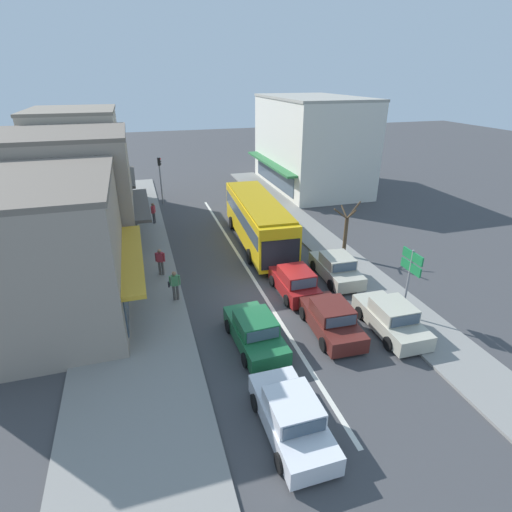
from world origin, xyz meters
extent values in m
plane|color=#3F3F42|center=(0.00, 0.00, 0.00)|extent=(140.00, 140.00, 0.00)
cube|color=silver|center=(0.00, 4.00, 0.00)|extent=(0.20, 28.00, 0.01)
cube|color=gray|center=(-6.80, 6.00, 0.07)|extent=(5.20, 44.00, 0.14)
cube|color=gray|center=(6.20, 6.00, 0.06)|extent=(2.80, 44.00, 0.12)
cube|color=gray|center=(-10.20, 1.25, 3.31)|extent=(6.40, 9.13, 6.63)
cube|color=gold|center=(-6.55, 1.25, 2.70)|extent=(1.10, 8.40, 0.20)
cube|color=#425160|center=(-6.97, 1.25, 1.40)|extent=(0.06, 7.30, 1.80)
cube|color=#6E6358|center=(-10.20, 1.25, 6.75)|extent=(6.56, 9.13, 0.24)
cube|color=gray|center=(-10.20, 10.01, 3.73)|extent=(7.90, 8.02, 7.46)
cube|color=#4C4742|center=(-5.80, 10.01, 2.70)|extent=(1.10, 7.38, 0.20)
cube|color=#425160|center=(-6.22, 10.01, 1.40)|extent=(0.06, 6.42, 1.80)
cube|color=#6E6358|center=(-10.20, 10.01, 7.58)|extent=(8.06, 8.02, 0.24)
cube|color=#B2A38E|center=(-10.20, 18.66, 4.07)|extent=(6.41, 8.59, 8.14)
cube|color=#4C4742|center=(-6.55, 18.66, 2.70)|extent=(1.10, 7.90, 0.20)
cube|color=#425160|center=(-6.97, 18.66, 1.40)|extent=(0.06, 6.87, 1.80)
cube|color=gray|center=(-10.20, 18.66, 8.26)|extent=(6.57, 8.59, 0.24)
cube|color=silver|center=(11.50, 20.48, 4.33)|extent=(7.78, 13.60, 8.66)
cube|color=#2D703D|center=(7.16, 20.48, 2.70)|extent=(1.10, 12.51, 0.20)
cube|color=#425160|center=(7.58, 20.48, 1.40)|extent=(0.06, 10.88, 1.80)
cube|color=#A19D92|center=(11.50, 20.48, 8.78)|extent=(7.94, 13.60, 0.24)
cube|color=yellow|center=(1.79, 7.14, 1.76)|extent=(3.10, 10.92, 2.70)
cube|color=#425160|center=(1.79, 7.14, 2.16)|extent=(3.12, 10.49, 0.90)
cube|color=black|center=(1.48, 1.72, 1.56)|extent=(2.25, 0.19, 1.76)
cube|color=#AF890F|center=(1.79, 7.14, 3.17)|extent=(2.93, 10.05, 0.12)
cylinder|color=black|center=(0.73, 10.56, 0.48)|extent=(0.31, 0.97, 0.96)
cylinder|color=black|center=(3.22, 10.42, 0.48)|extent=(0.31, 0.97, 0.96)
cylinder|color=black|center=(0.37, 4.25, 0.48)|extent=(0.31, 0.97, 0.96)
cylinder|color=black|center=(2.87, 4.11, 0.48)|extent=(0.31, 0.97, 0.96)
cube|color=#1E6638|center=(-1.68, -3.76, 0.51)|extent=(1.92, 4.28, 0.72)
cube|color=#1E6638|center=(-1.67, -3.86, 1.17)|extent=(1.64, 1.87, 0.60)
cube|color=#425160|center=(-1.72, -2.94, 1.17)|extent=(1.44, 0.13, 0.51)
cube|color=#425160|center=(-1.63, -4.78, 1.17)|extent=(1.41, 0.13, 0.48)
cylinder|color=black|center=(-2.60, -2.54, 0.31)|extent=(0.21, 0.63, 0.62)
cylinder|color=black|center=(-0.88, -2.46, 0.31)|extent=(0.21, 0.63, 0.62)
cylinder|color=black|center=(-2.48, -5.06, 0.31)|extent=(0.21, 0.63, 0.62)
cylinder|color=black|center=(-0.76, -4.97, 0.31)|extent=(0.21, 0.63, 0.62)
cube|color=#561E19|center=(1.94, -3.80, 0.51)|extent=(1.90, 4.27, 0.72)
cube|color=#561E19|center=(1.94, -3.90, 1.17)|extent=(1.63, 1.86, 0.60)
cube|color=#425160|center=(1.98, -2.99, 1.17)|extent=(1.44, 0.12, 0.51)
cube|color=#425160|center=(1.90, -4.82, 1.17)|extent=(1.41, 0.12, 0.48)
cylinder|color=black|center=(1.13, -2.51, 0.31)|extent=(0.21, 0.63, 0.62)
cylinder|color=black|center=(2.85, -2.58, 0.31)|extent=(0.21, 0.63, 0.62)
cylinder|color=black|center=(1.03, -5.03, 0.31)|extent=(0.21, 0.63, 0.62)
cylinder|color=black|center=(2.75, -5.10, 0.31)|extent=(0.21, 0.63, 0.62)
cube|color=maroon|center=(1.63, -0.05, 0.52)|extent=(1.69, 3.72, 0.76)
cube|color=maroon|center=(1.63, -0.35, 1.22)|extent=(1.55, 1.92, 0.64)
cube|color=#425160|center=(1.62, 0.62, 1.22)|extent=(1.40, 0.08, 0.54)
cube|color=#425160|center=(1.64, -1.32, 1.22)|extent=(1.37, 0.08, 0.51)
cylinder|color=black|center=(0.79, 1.05, 0.31)|extent=(0.19, 0.62, 0.62)
cylinder|color=black|center=(2.43, 1.07, 0.31)|extent=(0.19, 0.62, 0.62)
cylinder|color=black|center=(0.82, -1.17, 0.31)|extent=(0.19, 0.62, 0.62)
cylinder|color=black|center=(2.46, -1.15, 0.31)|extent=(0.19, 0.62, 0.62)
cube|color=silver|center=(-1.88, -8.64, 0.51)|extent=(1.75, 4.21, 0.72)
cube|color=silver|center=(-1.88, -8.74, 1.17)|extent=(1.57, 1.81, 0.60)
cube|color=#425160|center=(-1.88, -7.82, 1.17)|extent=(1.44, 0.07, 0.51)
cube|color=#425160|center=(-1.87, -9.66, 1.17)|extent=(1.40, 0.07, 0.48)
cylinder|color=black|center=(-2.75, -7.38, 0.31)|extent=(0.19, 0.62, 0.62)
cylinder|color=black|center=(-1.03, -7.37, 0.31)|extent=(0.19, 0.62, 0.62)
cylinder|color=black|center=(-2.73, -9.90, 0.31)|extent=(0.19, 0.62, 0.62)
cylinder|color=black|center=(-1.01, -9.89, 0.31)|extent=(0.19, 0.62, 0.62)
cube|color=#B7B29E|center=(4.63, -4.55, 0.51)|extent=(1.81, 4.24, 0.72)
cube|color=#B7B29E|center=(4.63, -4.65, 1.17)|extent=(1.60, 1.83, 0.60)
cube|color=#425160|center=(4.65, -3.73, 1.17)|extent=(1.44, 0.09, 0.51)
cube|color=#425160|center=(4.60, -5.57, 1.17)|extent=(1.40, 0.09, 0.48)
cylinder|color=black|center=(3.80, -3.27, 0.31)|extent=(0.19, 0.62, 0.62)
cylinder|color=black|center=(5.52, -3.31, 0.31)|extent=(0.19, 0.62, 0.62)
cylinder|color=black|center=(3.74, -5.79, 0.31)|extent=(0.19, 0.62, 0.62)
cylinder|color=black|center=(5.46, -5.82, 0.31)|extent=(0.19, 0.62, 0.62)
cube|color=#B7B29E|center=(4.63, 0.90, 0.51)|extent=(1.87, 4.26, 0.72)
cube|color=#B7B29E|center=(4.62, 0.80, 1.17)|extent=(1.62, 1.86, 0.60)
cube|color=#425160|center=(4.66, 1.72, 1.17)|extent=(1.44, 0.11, 0.51)
cube|color=#425160|center=(4.59, -0.12, 1.17)|extent=(1.41, 0.11, 0.48)
cylinder|color=black|center=(3.81, 2.19, 0.31)|extent=(0.20, 0.63, 0.62)
cylinder|color=black|center=(5.53, 2.13, 0.31)|extent=(0.20, 0.63, 0.62)
cylinder|color=black|center=(3.72, -0.33, 0.31)|extent=(0.20, 0.63, 0.62)
cylinder|color=black|center=(5.44, -0.39, 0.31)|extent=(0.20, 0.63, 0.62)
cylinder|color=gray|center=(-3.81, 18.65, 2.10)|extent=(0.12, 0.12, 4.20)
cube|color=black|center=(-3.81, 18.65, 3.85)|extent=(0.24, 0.24, 0.68)
sphere|color=red|center=(-3.67, 18.65, 4.08)|extent=(0.13, 0.13, 0.13)
sphere|color=black|center=(-3.67, 18.65, 3.86)|extent=(0.13, 0.13, 0.13)
sphere|color=black|center=(-3.67, 18.65, 3.64)|extent=(0.13, 0.13, 0.13)
cylinder|color=gray|center=(5.86, -3.79, 1.80)|extent=(0.10, 0.10, 3.60)
cube|color=#19753D|center=(5.86, -3.81, 3.30)|extent=(0.08, 1.40, 0.44)
cube|color=white|center=(5.90, -3.81, 3.30)|extent=(0.01, 1.10, 0.10)
cube|color=#19753D|center=(5.86, -3.81, 2.75)|extent=(0.08, 1.40, 0.44)
cube|color=white|center=(5.90, -3.81, 2.75)|extent=(0.01, 1.10, 0.10)
cylinder|color=brown|center=(6.50, 3.43, 1.32)|extent=(0.24, 0.24, 2.64)
cylinder|color=brown|center=(6.50, 3.84, 2.94)|extent=(0.10, 0.89, 0.69)
cylinder|color=brown|center=(6.91, 3.43, 3.15)|extent=(0.90, 0.10, 1.10)
cylinder|color=brown|center=(6.50, 2.95, 3.06)|extent=(0.10, 1.01, 0.93)
cylinder|color=brown|center=(6.02, 3.43, 2.99)|extent=(1.00, 0.10, 0.79)
cylinder|color=#4C4742|center=(-4.50, 0.87, 0.56)|extent=(0.14, 0.14, 0.84)
cylinder|color=#4C4742|center=(-4.68, 0.88, 0.56)|extent=(0.14, 0.14, 0.84)
cube|color=#478951|center=(-4.59, 0.88, 1.26)|extent=(0.37, 0.24, 0.56)
sphere|color=#9E7051|center=(-4.59, 0.88, 1.66)|extent=(0.22, 0.22, 0.22)
cylinder|color=#478951|center=(-4.35, 0.87, 1.26)|extent=(0.09, 0.09, 0.54)
cylinder|color=#478951|center=(-4.83, 0.89, 1.26)|extent=(0.09, 0.09, 0.54)
cube|color=black|center=(-4.90, 0.87, 1.08)|extent=(0.11, 0.24, 0.22)
cylinder|color=#4C4742|center=(-5.00, 3.97, 0.56)|extent=(0.14, 0.14, 0.84)
cylinder|color=#4C4742|center=(-5.17, 4.03, 0.56)|extent=(0.14, 0.14, 0.84)
cube|color=#A82D38|center=(-5.09, 4.00, 1.26)|extent=(0.41, 0.32, 0.56)
sphere|color=#9E7051|center=(-5.09, 4.00, 1.66)|extent=(0.22, 0.22, 0.22)
cylinder|color=#A82D38|center=(-4.86, 3.92, 1.26)|extent=(0.09, 0.09, 0.54)
cylinder|color=#A82D38|center=(-5.32, 4.07, 1.26)|extent=(0.09, 0.09, 0.54)
cylinder|color=#333338|center=(-4.87, 13.29, 0.56)|extent=(0.14, 0.14, 0.84)
cylinder|color=#333338|center=(-4.94, 13.13, 0.56)|extent=(0.14, 0.14, 0.84)
cube|color=#A82D38|center=(-4.91, 13.21, 1.26)|extent=(0.35, 0.42, 0.56)
sphere|color=brown|center=(-4.91, 13.21, 1.66)|extent=(0.22, 0.22, 0.22)
cylinder|color=#A82D38|center=(-4.80, 13.42, 1.26)|extent=(0.09, 0.09, 0.54)
cylinder|color=#A82D38|center=(-5.01, 12.99, 1.26)|extent=(0.09, 0.09, 0.54)
camera|label=1|loc=(-5.79, -17.60, 10.94)|focal=28.00mm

